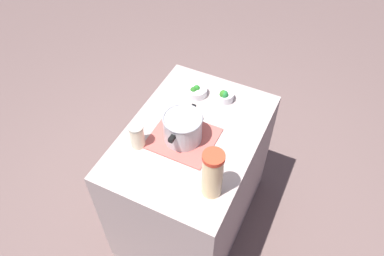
# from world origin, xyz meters

# --- Properties ---
(ground_plane) EXTENTS (8.00, 8.00, 0.00)m
(ground_plane) POSITION_xyz_m (0.00, 0.00, 0.00)
(ground_plane) COLOR #725955
(counter_slab) EXTENTS (1.02, 0.72, 0.91)m
(counter_slab) POSITION_xyz_m (0.00, 0.00, 0.45)
(counter_slab) COLOR #AF9E98
(counter_slab) RESTS_ON ground_plane
(dish_cloth) EXTENTS (0.31, 0.35, 0.01)m
(dish_cloth) POSITION_xyz_m (-0.05, 0.03, 0.91)
(dish_cloth) COLOR #BC5850
(dish_cloth) RESTS_ON counter_slab
(cooking_pot) EXTENTS (0.28, 0.22, 0.16)m
(cooking_pot) POSITION_xyz_m (-0.05, 0.03, 1.00)
(cooking_pot) COLOR #B7B7BC
(cooking_pot) RESTS_ON dish_cloth
(lemonade_pitcher) EXTENTS (0.10, 0.10, 0.28)m
(lemonade_pitcher) POSITION_xyz_m (-0.29, -0.25, 1.05)
(lemonade_pitcher) COLOR #F9D796
(lemonade_pitcher) RESTS_ON counter_slab
(mason_jar) EXTENTS (0.08, 0.08, 0.15)m
(mason_jar) POSITION_xyz_m (-0.20, 0.23, 0.98)
(mason_jar) COLOR beige
(mason_jar) RESTS_ON counter_slab
(broccoli_bowl_front) EXTENTS (0.13, 0.13, 0.07)m
(broccoli_bowl_front) POSITION_xyz_m (0.30, 0.12, 0.94)
(broccoli_bowl_front) COLOR silver
(broccoli_bowl_front) RESTS_ON counter_slab
(broccoli_bowl_center) EXTENTS (0.11, 0.11, 0.09)m
(broccoli_bowl_center) POSITION_xyz_m (0.33, -0.06, 0.95)
(broccoli_bowl_center) COLOR silver
(broccoli_bowl_center) RESTS_ON counter_slab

